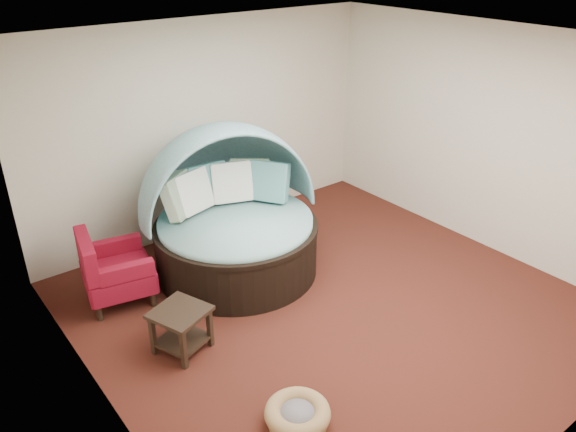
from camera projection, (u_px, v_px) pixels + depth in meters
floor at (331, 305)px, 6.21m from camera, size 5.00×5.00×0.00m
wall_back at (207, 128)px, 7.34m from camera, size 5.00×0.00×5.00m
wall_left at (90, 273)px, 4.20m from camera, size 0.00×5.00×5.00m
wall_right at (485, 139)px, 6.96m from camera, size 0.00×5.00×5.00m
ceiling at (343, 45)px, 4.95m from camera, size 5.00×5.00×0.00m
canopy_daybed at (231, 205)px, 6.59m from camera, size 2.34×2.29×1.78m
pet_basket at (297, 415)px, 4.65m from camera, size 0.69×0.69×0.19m
red_armchair at (113, 270)px, 6.12m from camera, size 0.85×0.85×0.85m
side_table at (181, 325)px, 5.41m from camera, size 0.62×0.62×0.46m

